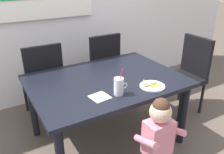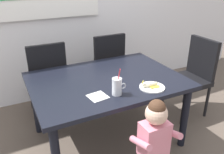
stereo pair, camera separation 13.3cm
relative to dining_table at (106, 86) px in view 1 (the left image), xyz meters
name	(u,v)px [view 1 (the left image)]	position (x,y,z in m)	size (l,w,h in m)	color
ground_plane	(107,138)	(0.00, 0.00, -0.63)	(24.00, 24.00, 0.00)	brown
dining_table	(106,86)	(0.00, 0.00, 0.00)	(1.46, 1.06, 0.72)	black
dining_chair_left	(43,78)	(-0.44, 0.73, -0.09)	(0.44, 0.45, 0.96)	black
dining_chair_right	(101,64)	(0.36, 0.78, -0.09)	(0.44, 0.44, 0.96)	black
dining_chair_far	(188,71)	(1.18, 0.02, -0.09)	(0.44, 0.44, 0.96)	black
toddler_standing	(158,134)	(0.06, -0.73, -0.11)	(0.33, 0.24, 0.84)	#3F4760
milk_cup	(119,87)	(-0.06, -0.33, 0.15)	(0.13, 0.08, 0.25)	silver
snack_plate	(152,86)	(0.28, -0.36, 0.09)	(0.23, 0.23, 0.01)	white
peeled_banana	(151,83)	(0.27, -0.35, 0.11)	(0.17, 0.11, 0.07)	#F4EAC6
paper_napkin	(100,97)	(-0.22, -0.29, 0.09)	(0.15, 0.15, 0.00)	white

